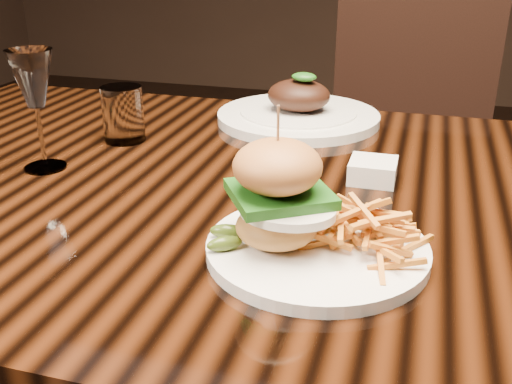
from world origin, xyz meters
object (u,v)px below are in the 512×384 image
(far_dish, at_px, (298,112))
(burger_plate, at_px, (312,220))
(dining_table, at_px, (287,234))
(chair_far, at_px, (405,143))
(wine_glass, at_px, (33,83))

(far_dish, bearing_deg, burger_plate, -76.09)
(far_dish, bearing_deg, dining_table, -80.16)
(far_dish, bearing_deg, chair_far, 70.99)
(wine_glass, bearing_deg, far_dish, 47.44)
(burger_plate, height_order, chair_far, chair_far)
(dining_table, relative_size, far_dish, 5.06)
(burger_plate, relative_size, chair_far, 0.27)
(burger_plate, bearing_deg, chair_far, 65.74)
(wine_glass, distance_m, far_dish, 0.50)
(dining_table, height_order, far_dish, far_dish)
(far_dish, xyz_separation_m, chair_far, (0.19, 0.56, -0.23))
(burger_plate, height_order, far_dish, burger_plate)
(chair_far, bearing_deg, burger_plate, -91.91)
(dining_table, xyz_separation_m, burger_plate, (0.07, -0.19, 0.12))
(wine_glass, relative_size, far_dish, 0.59)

